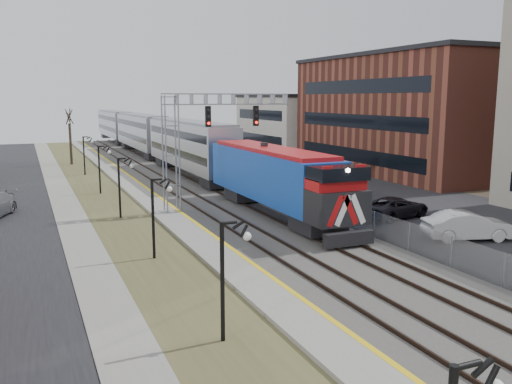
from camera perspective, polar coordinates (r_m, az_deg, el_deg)
sidewalk at (r=43.32m, az=-19.47°, el=-1.07°), size 2.00×120.00×0.08m
grass_median at (r=43.59m, az=-15.54°, el=-0.81°), size 4.00×120.00×0.06m
platform at (r=44.05m, az=-11.68°, el=-0.43°), size 2.00×120.00×0.24m
ballast_bed at (r=45.29m, az=-5.48°, el=-0.02°), size 8.00×120.00×0.20m
parking_lot at (r=50.20m, az=7.68°, el=0.81°), size 16.00×120.00×0.04m
platform_edge at (r=44.21m, az=-10.57°, el=-0.19°), size 0.24×120.00×0.01m
track_near at (r=44.70m, az=-7.92°, el=0.03°), size 1.58×120.00×0.15m
track_far at (r=45.73m, az=-3.69°, el=0.33°), size 1.58×120.00×0.15m
train at (r=69.16m, az=-10.62°, el=5.60°), size 3.00×85.85×5.33m
signal_gantry at (r=37.18m, az=-6.41°, el=6.35°), size 9.00×1.07×8.15m
lampposts at (r=27.03m, az=-10.91°, el=-2.74°), size 0.14×62.14×4.00m
fence at (r=46.60m, az=-0.57°, el=1.18°), size 0.04×120.00×1.60m
buildings_east at (r=55.32m, az=22.61°, el=7.53°), size 16.00×76.00×15.00m
car_lot_b at (r=32.26m, az=21.40°, el=-3.39°), size 5.17×3.09×1.61m
car_lot_c at (r=36.83m, az=14.46°, el=-1.62°), size 5.37×3.37×1.38m
car_lot_d at (r=42.36m, az=7.73°, el=0.24°), size 6.08×4.11×1.63m
car_lot_e at (r=48.85m, az=3.94°, el=1.58°), size 5.09×2.77×1.64m
car_lot_f at (r=55.89m, az=-0.02°, el=2.49°), size 4.11×1.47×1.35m
car_lot_g at (r=56.31m, az=-0.70°, el=2.63°), size 5.51×2.68×1.51m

